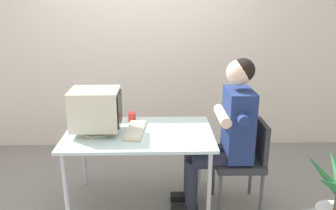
{
  "coord_description": "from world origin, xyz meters",
  "views": [
    {
      "loc": [
        0.19,
        -2.77,
        1.85
      ],
      "look_at": [
        0.25,
        0.0,
        0.97
      ],
      "focal_mm": 36.32,
      "sensor_mm": 36.0,
      "label": 1
    }
  ],
  "objects_px": {
    "desk": "(139,138)",
    "office_chair": "(244,157)",
    "crt_monitor": "(96,110)",
    "potted_plant": "(336,209)",
    "person_seated": "(227,129)",
    "desk_mug": "(132,117)",
    "keyboard": "(135,130)"
  },
  "relations": [
    {
      "from": "desk",
      "to": "desk_mug",
      "type": "xyz_separation_m",
      "value": [
        -0.08,
        0.28,
        0.1
      ]
    },
    {
      "from": "keyboard",
      "to": "potted_plant",
      "type": "relative_size",
      "value": 0.64
    },
    {
      "from": "desk",
      "to": "person_seated",
      "type": "distance_m",
      "value": 0.77
    },
    {
      "from": "desk",
      "to": "potted_plant",
      "type": "xyz_separation_m",
      "value": [
        1.55,
        -0.53,
        -0.39
      ]
    },
    {
      "from": "crt_monitor",
      "to": "office_chair",
      "type": "bearing_deg",
      "value": -1.79
    },
    {
      "from": "desk",
      "to": "crt_monitor",
      "type": "bearing_deg",
      "value": -179.77
    },
    {
      "from": "crt_monitor",
      "to": "desk_mug",
      "type": "distance_m",
      "value": 0.44
    },
    {
      "from": "crt_monitor",
      "to": "keyboard",
      "type": "relative_size",
      "value": 0.9
    },
    {
      "from": "crt_monitor",
      "to": "office_chair",
      "type": "xyz_separation_m",
      "value": [
        1.3,
        -0.04,
        -0.44
      ]
    },
    {
      "from": "crt_monitor",
      "to": "potted_plant",
      "type": "bearing_deg",
      "value": -15.38
    },
    {
      "from": "office_chair",
      "to": "crt_monitor",
      "type": "bearing_deg",
      "value": 178.21
    },
    {
      "from": "potted_plant",
      "to": "desk_mug",
      "type": "bearing_deg",
      "value": 153.57
    },
    {
      "from": "desk",
      "to": "office_chair",
      "type": "relative_size",
      "value": 1.56
    },
    {
      "from": "crt_monitor",
      "to": "keyboard",
      "type": "bearing_deg",
      "value": 2.93
    },
    {
      "from": "potted_plant",
      "to": "office_chair",
      "type": "bearing_deg",
      "value": 141.59
    },
    {
      "from": "desk",
      "to": "person_seated",
      "type": "relative_size",
      "value": 0.94
    },
    {
      "from": "office_chair",
      "to": "person_seated",
      "type": "height_order",
      "value": "person_seated"
    },
    {
      "from": "desk",
      "to": "office_chair",
      "type": "height_order",
      "value": "office_chair"
    },
    {
      "from": "person_seated",
      "to": "desk",
      "type": "bearing_deg",
      "value": 176.85
    },
    {
      "from": "desk_mug",
      "to": "potted_plant",
      "type": "bearing_deg",
      "value": -26.43
    },
    {
      "from": "crt_monitor",
      "to": "potted_plant",
      "type": "distance_m",
      "value": 2.09
    },
    {
      "from": "office_chair",
      "to": "potted_plant",
      "type": "xyz_separation_m",
      "value": [
        0.61,
        -0.49,
        -0.21
      ]
    },
    {
      "from": "crt_monitor",
      "to": "desk_mug",
      "type": "xyz_separation_m",
      "value": [
        0.28,
        0.28,
        -0.17
      ]
    },
    {
      "from": "person_seated",
      "to": "desk_mug",
      "type": "height_order",
      "value": "person_seated"
    },
    {
      "from": "desk",
      "to": "desk_mug",
      "type": "relative_size",
      "value": 14.38
    },
    {
      "from": "crt_monitor",
      "to": "desk_mug",
      "type": "relative_size",
      "value": 4.66
    },
    {
      "from": "keyboard",
      "to": "potted_plant",
      "type": "bearing_deg",
      "value": -18.94
    },
    {
      "from": "office_chair",
      "to": "desk_mug",
      "type": "height_order",
      "value": "office_chair"
    },
    {
      "from": "desk",
      "to": "person_seated",
      "type": "bearing_deg",
      "value": -3.15
    },
    {
      "from": "desk_mug",
      "to": "person_seated",
      "type": "bearing_deg",
      "value": -20.96
    },
    {
      "from": "potted_plant",
      "to": "crt_monitor",
      "type": "bearing_deg",
      "value": 164.62
    },
    {
      "from": "keyboard",
      "to": "office_chair",
      "type": "distance_m",
      "value": 1.0
    }
  ]
}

